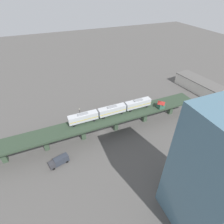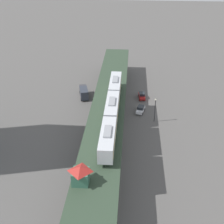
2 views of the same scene
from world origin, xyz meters
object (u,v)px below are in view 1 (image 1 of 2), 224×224
(subway_train, at_px, (112,110))
(office_tower, at_px, (216,177))
(signal_hut, at_px, (161,104))
(delivery_truck, at_px, (59,161))
(warehouse_building, at_px, (199,85))
(street_car_white, at_px, (72,126))
(street_lamp, at_px, (80,114))
(street_car_red, at_px, (52,131))

(subway_train, height_order, office_tower, office_tower)
(subway_train, height_order, signal_hut, subway_train)
(delivery_truck, distance_m, warehouse_building, 90.08)
(street_car_white, height_order, street_lamp, street_lamp)
(signal_hut, distance_m, street_lamp, 37.50)
(delivery_truck, bearing_deg, street_car_red, -177.95)
(street_car_white, relative_size, street_lamp, 0.68)
(street_car_red, relative_size, warehouse_building, 0.15)
(street_car_red, bearing_deg, warehouse_building, 93.38)
(office_tower, bearing_deg, street_lamp, -159.19)
(subway_train, distance_m, street_car_white, 20.48)
(signal_hut, distance_m, street_car_red, 50.20)
(warehouse_building, bearing_deg, street_car_white, -86.00)
(street_car_red, height_order, warehouse_building, warehouse_building)
(subway_train, bearing_deg, signal_hut, 81.31)
(street_car_white, distance_m, delivery_truck, 19.78)
(delivery_truck, distance_m, office_tower, 48.99)
(street_car_red, height_order, office_tower, office_tower)
(street_lamp, bearing_deg, subway_train, 48.32)
(street_lamp, distance_m, warehouse_building, 73.68)
(subway_train, relative_size, warehouse_building, 1.26)
(street_car_red, bearing_deg, subway_train, 74.43)
(subway_train, bearing_deg, warehouse_building, 101.34)
(street_car_red, bearing_deg, street_lamp, 103.74)
(warehouse_building, bearing_deg, street_lamp, -88.63)
(delivery_truck, bearing_deg, street_lamp, 148.48)
(subway_train, bearing_deg, street_lamp, -131.68)
(subway_train, xyz_separation_m, signal_hut, (3.43, 22.44, -0.74))
(street_car_red, distance_m, street_car_white, 8.93)
(delivery_truck, bearing_deg, office_tower, 46.63)
(street_car_red, xyz_separation_m, delivery_truck, (18.28, 0.65, 0.82))
(street_car_red, distance_m, office_tower, 62.98)
(delivery_truck, relative_size, office_tower, 0.21)
(signal_hut, bearing_deg, office_tower, -19.66)
(signal_hut, xyz_separation_m, street_car_white, (-10.31, -39.39, -8.46))
(street_car_white, relative_size, delivery_truck, 0.62)
(subway_train, relative_size, delivery_truck, 4.94)
(street_car_red, xyz_separation_m, office_tower, (50.01, 34.26, 17.06))
(street_lamp, xyz_separation_m, warehouse_building, (-1.76, 73.66, -0.70))
(warehouse_building, bearing_deg, subway_train, -78.66)
(signal_hut, relative_size, warehouse_building, 0.11)
(delivery_truck, distance_m, street_lamp, 25.55)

